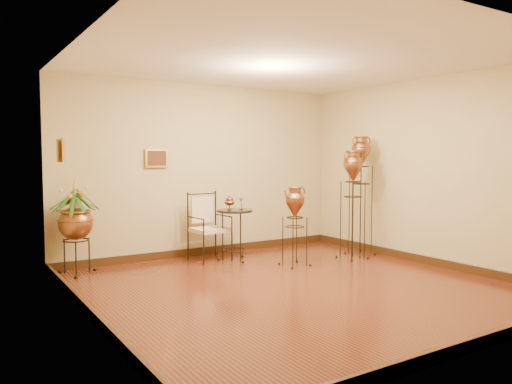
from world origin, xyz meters
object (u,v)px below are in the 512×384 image
amphora_tall (361,194)px  side_table (235,234)px  planter_urn (76,219)px  armchair (210,227)px  amphora_mid (353,204)px

amphora_tall → side_table: 2.20m
planter_urn → armchair: bearing=-4.9°
planter_urn → amphora_mid: bearing=-17.4°
armchair → side_table: size_ratio=1.05×
armchair → side_table: 0.40m
amphora_tall → side_table: bearing=160.5°
amphora_tall → amphora_mid: (-0.33, -0.16, -0.13)m
amphora_tall → planter_urn: size_ratio=1.44×
amphora_mid → armchair: (-2.00, 1.07, -0.35)m
amphora_mid → side_table: size_ratio=1.73×
amphora_tall → planter_urn: bearing=165.9°
amphora_tall → armchair: 2.54m
amphora_tall → amphora_mid: size_ratio=1.14×
amphora_tall → planter_urn: 4.44m
planter_urn → amphora_tall: bearing=-14.1°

